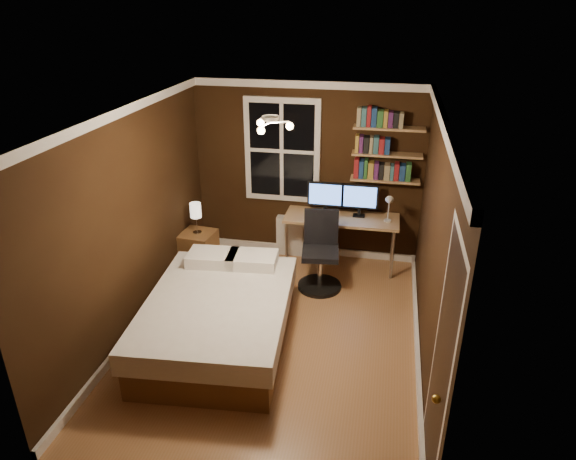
% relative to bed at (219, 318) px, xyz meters
% --- Properties ---
extents(floor, '(4.20, 4.20, 0.00)m').
position_rel_bed_xyz_m(floor, '(0.57, 0.25, -0.30)').
color(floor, '#93633A').
rests_on(floor, ground).
extents(wall_back, '(3.20, 0.04, 2.50)m').
position_rel_bed_xyz_m(wall_back, '(0.57, 2.35, 0.95)').
color(wall_back, black).
rests_on(wall_back, ground).
extents(wall_left, '(0.04, 4.20, 2.50)m').
position_rel_bed_xyz_m(wall_left, '(-1.03, 0.25, 0.95)').
color(wall_left, black).
rests_on(wall_left, ground).
extents(wall_right, '(0.04, 4.20, 2.50)m').
position_rel_bed_xyz_m(wall_right, '(2.17, 0.25, 0.95)').
color(wall_right, black).
rests_on(wall_right, ground).
extents(ceiling, '(3.20, 4.20, 0.02)m').
position_rel_bed_xyz_m(ceiling, '(0.57, 0.25, 2.20)').
color(ceiling, white).
rests_on(ceiling, wall_back).
extents(window, '(1.06, 0.06, 1.46)m').
position_rel_bed_xyz_m(window, '(0.22, 2.31, 1.25)').
color(window, white).
rests_on(window, wall_back).
extents(door, '(0.03, 0.82, 2.05)m').
position_rel_bed_xyz_m(door, '(2.16, -1.30, 0.72)').
color(door, black).
rests_on(door, ground).
extents(door_knob, '(0.06, 0.06, 0.06)m').
position_rel_bed_xyz_m(door_knob, '(2.12, -1.60, 0.70)').
color(door_knob, gold).
rests_on(door_knob, door).
extents(ceiling_fixture, '(0.44, 0.44, 0.18)m').
position_rel_bed_xyz_m(ceiling_fixture, '(0.57, 0.15, 2.10)').
color(ceiling_fixture, beige).
rests_on(ceiling_fixture, ceiling).
extents(bookshelf_lower, '(0.92, 0.22, 0.03)m').
position_rel_bed_xyz_m(bookshelf_lower, '(1.65, 2.23, 0.95)').
color(bookshelf_lower, '#A3794F').
rests_on(bookshelf_lower, wall_back).
extents(books_row_lower, '(0.66, 0.16, 0.23)m').
position_rel_bed_xyz_m(books_row_lower, '(1.65, 2.23, 1.08)').
color(books_row_lower, maroon).
rests_on(books_row_lower, bookshelf_lower).
extents(bookshelf_middle, '(0.92, 0.22, 0.03)m').
position_rel_bed_xyz_m(bookshelf_middle, '(1.65, 2.23, 1.30)').
color(bookshelf_middle, '#A3794F').
rests_on(bookshelf_middle, wall_back).
extents(books_row_middle, '(0.42, 0.16, 0.23)m').
position_rel_bed_xyz_m(books_row_middle, '(1.65, 2.23, 1.43)').
color(books_row_middle, navy).
rests_on(books_row_middle, bookshelf_middle).
extents(bookshelf_upper, '(0.92, 0.22, 0.03)m').
position_rel_bed_xyz_m(bookshelf_upper, '(1.65, 2.23, 1.65)').
color(bookshelf_upper, '#A3794F').
rests_on(bookshelf_upper, wall_back).
extents(books_row_upper, '(0.54, 0.16, 0.23)m').
position_rel_bed_xyz_m(books_row_upper, '(1.65, 2.23, 1.78)').
color(books_row_upper, '#295F2B').
rests_on(books_row_upper, bookshelf_upper).
extents(bed, '(1.66, 2.19, 0.70)m').
position_rel_bed_xyz_m(bed, '(0.00, 0.00, 0.00)').
color(bed, brown).
rests_on(bed, ground).
extents(nightstand, '(0.48, 0.48, 0.55)m').
position_rel_bed_xyz_m(nightstand, '(-0.80, 1.53, -0.02)').
color(nightstand, brown).
rests_on(nightstand, ground).
extents(bedside_lamp, '(0.15, 0.15, 0.44)m').
position_rel_bed_xyz_m(bedside_lamp, '(-0.80, 1.53, 0.47)').
color(bedside_lamp, white).
rests_on(bedside_lamp, nightstand).
extents(radiator, '(0.39, 0.14, 0.59)m').
position_rel_bed_xyz_m(radiator, '(0.35, 2.24, -0.01)').
color(radiator, silver).
rests_on(radiator, ground).
extents(desk, '(1.56, 0.58, 0.74)m').
position_rel_bed_xyz_m(desk, '(1.11, 2.03, 0.38)').
color(desk, '#A3794F').
rests_on(desk, ground).
extents(monitor_left, '(0.49, 0.12, 0.46)m').
position_rel_bed_xyz_m(monitor_left, '(0.87, 2.11, 0.67)').
color(monitor_left, black).
rests_on(monitor_left, desk).
extents(monitor_right, '(0.49, 0.12, 0.46)m').
position_rel_bed_xyz_m(monitor_right, '(1.34, 2.11, 0.67)').
color(monitor_right, black).
rests_on(monitor_right, desk).
extents(desk_lamp, '(0.14, 0.32, 0.44)m').
position_rel_bed_xyz_m(desk_lamp, '(1.73, 1.93, 0.66)').
color(desk_lamp, silver).
rests_on(desk_lamp, desk).
extents(office_chair, '(0.57, 0.57, 1.03)m').
position_rel_bed_xyz_m(office_chair, '(0.92, 1.40, 0.09)').
color(office_chair, black).
rests_on(office_chair, ground).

